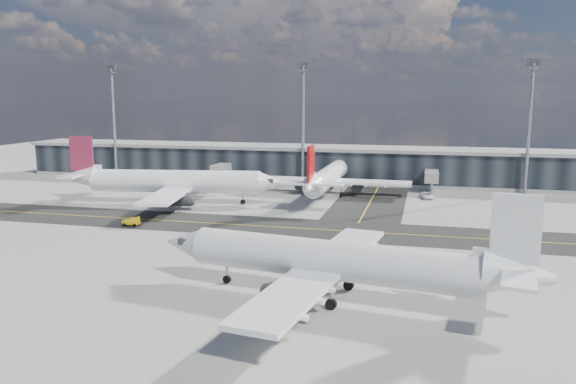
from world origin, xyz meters
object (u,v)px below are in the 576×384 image
airliner_redtail (327,177)px  airliner_near (337,261)px  airliner_af (172,182)px  baggage_tug (132,221)px  service_van (427,195)px

airliner_redtail → airliner_near: (11.63, -60.49, 0.05)m
airliner_af → baggage_tug: size_ratio=16.23×
airliner_near → airliner_af: bearing=50.2°
airliner_af → airliner_redtail: 32.41m
airliner_af → service_van: 52.44m
airliner_redtail → baggage_tug: 44.24m
airliner_af → airliner_redtail: size_ratio=1.09×
baggage_tug → service_van: bearing=126.5°
service_van → airliner_redtail: bearing=172.3°
baggage_tug → airliner_redtail: bearing=141.2°
airliner_af → service_van: airliner_af is taller
airliner_af → baggage_tug: (2.28, -20.10, -3.55)m
baggage_tug → service_van: (46.96, 37.74, -0.21)m
airliner_af → airliner_near: airliner_af is taller
airliner_near → airliner_redtail: bearing=19.5°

